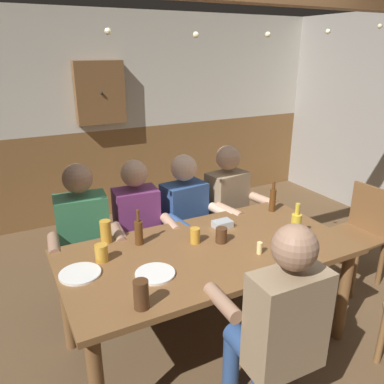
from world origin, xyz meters
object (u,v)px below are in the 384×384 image
bottle_0 (273,199)px  pint_glass_2 (106,232)px  person_2 (189,217)px  bottle_2 (139,232)px  plate_1 (155,274)px  plate_0 (80,274)px  pint_glass_1 (221,235)px  pint_glass_3 (141,295)px  person_0 (84,237)px  person_4 (278,320)px  table_candle (259,248)px  condiment_caddy (222,224)px  bottle_1 (296,226)px  pint_glass_4 (195,236)px  dining_table (208,261)px  person_3 (232,207)px  chair_empty_near_left (359,232)px  person_1 (139,228)px  wall_dart_cabinet (100,93)px  pint_glass_0 (101,253)px

bottle_0 → pint_glass_2: size_ratio=1.59×
person_2 → bottle_2: 0.77m
plate_1 → bottle_2: bottle_2 is taller
bottle_2 → plate_0: bearing=-155.7°
pint_glass_1 → pint_glass_3: 0.85m
bottle_0 → person_0: bearing=164.3°
person_4 → pint_glass_2: size_ratio=7.95×
person_2 → person_4: bearing=74.6°
table_candle → pint_glass_1: bearing=118.6°
person_2 → condiment_caddy: 0.49m
plate_1 → bottle_0: size_ratio=0.93×
bottle_1 → pint_glass_4: bearing=155.2°
dining_table → plate_0: bearing=174.7°
person_3 → table_candle: size_ratio=15.34×
chair_empty_near_left → person_1: bearing=68.2°
person_2 → pint_glass_3: (-0.84, -1.10, 0.18)m
pint_glass_4 → bottle_1: bearing=-24.8°
person_3 → wall_dart_cabinet: 2.10m
pint_glass_3 → pint_glass_4: 0.76m
person_2 → bottle_2: person_2 is taller
pint_glass_0 → pint_glass_4: pint_glass_0 is taller
pint_glass_2 → wall_dart_cabinet: size_ratio=0.23×
person_0 → person_1: person_0 is taller
person_0 → plate_1: person_0 is taller
dining_table → person_4: size_ratio=1.52×
table_candle → pint_glass_2: 1.04m
person_0 → pint_glass_2: person_0 is taller
pint_glass_2 → pint_glass_3: 0.79m
person_1 → person_3: 0.89m
dining_table → person_3: bearing=47.3°
person_1 → pint_glass_0: person_1 is taller
person_1 → pint_glass_0: (-0.44, -0.54, 0.15)m
chair_empty_near_left → wall_dart_cabinet: size_ratio=1.26×
person_3 → pint_glass_3: 1.69m
bottle_0 → wall_dart_cabinet: (-0.77, 2.20, 0.68)m
person_3 → plate_1: person_3 is taller
pint_glass_2 → person_3: bearing=14.1°
bottle_2 → pint_glass_0: bottle_2 is taller
person_3 → bottle_2: (-1.04, -0.44, 0.18)m
condiment_caddy → person_2: bearing=94.5°
bottle_1 → pint_glass_4: (-0.63, 0.29, -0.05)m
plate_1 → plate_0: bearing=152.3°
bottle_0 → pint_glass_1: bottle_0 is taller
person_2 → bottle_1: (0.37, -0.89, 0.21)m
person_4 → pint_glass_1: person_4 is taller
table_candle → plate_0: bearing=165.4°
person_4 → pint_glass_3: size_ratio=7.99×
pint_glass_2 → bottle_2: bearing=-34.8°
dining_table → bottle_1: bottle_1 is taller
dining_table → pint_glass_0: bearing=165.5°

